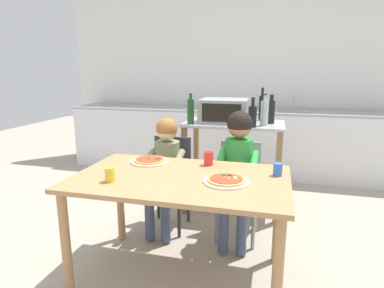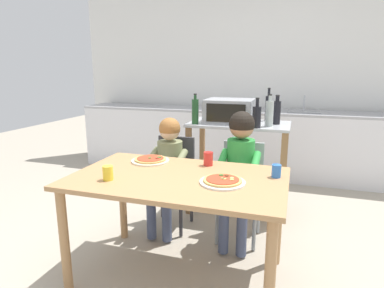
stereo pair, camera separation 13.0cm
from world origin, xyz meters
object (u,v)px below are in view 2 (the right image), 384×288
at_px(drinking_cup_yellow, 108,173).
at_px(kitchen_island_cart, 238,153).
at_px(pizza_plate_cream, 150,160).
at_px(drinking_cup_red, 208,159).
at_px(toaster_oven, 230,111).
at_px(dining_chair_right, 241,184).
at_px(child_in_green_shirt, 239,161).
at_px(pizza_plate_white, 223,181).
at_px(bottle_clear_vinegar, 257,116).
at_px(child_in_olive_shirt, 167,161).
at_px(drinking_cup_blue, 276,171).
at_px(bottle_tall_green_wine, 195,111).
at_px(bottle_slim_sauce, 268,107).
at_px(dining_chair_left, 173,175).
at_px(bottle_dark_olive_oil, 269,113).
at_px(bottle_brown_beer, 277,112).
at_px(dining_table, 178,190).

bearing_deg(drinking_cup_yellow, kitchen_island_cart, 67.96).
bearing_deg(pizza_plate_cream, drinking_cup_red, 4.51).
relative_size(toaster_oven, dining_chair_right, 0.57).
height_order(child_in_green_shirt, pizza_plate_white, child_in_green_shirt).
xyz_separation_m(kitchen_island_cart, bottle_clear_vinegar, (0.19, -0.22, 0.41)).
relative_size(dining_chair_right, drinking_cup_yellow, 8.86).
relative_size(child_in_olive_shirt, drinking_cup_yellow, 10.89).
height_order(dining_chair_right, child_in_olive_shirt, child_in_olive_shirt).
bearing_deg(drinking_cup_red, child_in_olive_shirt, 145.38).
height_order(pizza_plate_cream, drinking_cup_blue, drinking_cup_blue).
xyz_separation_m(kitchen_island_cart, bottle_tall_green_wine, (-0.39, -0.19, 0.43)).
relative_size(bottle_tall_green_wine, dining_chair_right, 0.36).
distance_m(bottle_slim_sauce, bottle_clear_vinegar, 0.46).
height_order(kitchen_island_cart, drinking_cup_red, kitchen_island_cart).
height_order(kitchen_island_cart, dining_chair_right, kitchen_island_cart).
height_order(child_in_olive_shirt, drinking_cup_red, child_in_olive_shirt).
xyz_separation_m(child_in_olive_shirt, drinking_cup_blue, (0.93, -0.43, 0.13)).
relative_size(dining_chair_right, child_in_olive_shirt, 0.81).
xyz_separation_m(dining_chair_left, child_in_olive_shirt, (0.00, -0.12, 0.17)).
height_order(kitchen_island_cart, toaster_oven, toaster_oven).
relative_size(dining_chair_right, pizza_plate_cream, 2.84).
distance_m(toaster_oven, bottle_clear_vinegar, 0.38).
distance_m(bottle_dark_olive_oil, pizza_plate_cream, 1.20).
relative_size(toaster_oven, bottle_slim_sauce, 1.39).
xyz_separation_m(kitchen_island_cart, bottle_brown_beer, (0.35, 0.04, 0.43)).
relative_size(pizza_plate_cream, pizza_plate_white, 1.01).
bearing_deg(bottle_dark_olive_oil, toaster_oven, 160.77).
bearing_deg(toaster_oven, bottle_tall_green_wine, -143.43).
distance_m(dining_chair_right, child_in_green_shirt, 0.25).
distance_m(bottle_clear_vinegar, bottle_tall_green_wine, 0.58).
bearing_deg(bottle_slim_sauce, child_in_green_shirt, -98.44).
distance_m(dining_chair_right, drinking_cup_red, 0.53).
bearing_deg(toaster_oven, drinking_cup_red, -87.56).
height_order(toaster_oven, drinking_cup_yellow, toaster_oven).
xyz_separation_m(dining_chair_right, child_in_green_shirt, (0.00, -0.11, 0.23)).
xyz_separation_m(child_in_green_shirt, drinking_cup_blue, (0.31, -0.40, 0.07)).
bearing_deg(bottle_tall_green_wine, drinking_cup_blue, -46.54).
relative_size(bottle_slim_sauce, bottle_clear_vinegar, 1.23).
bearing_deg(child_in_green_shirt, pizza_plate_white, -89.98).
bearing_deg(drinking_cup_yellow, dining_chair_left, 85.42).
distance_m(kitchen_island_cart, child_in_olive_shirt, 0.81).
distance_m(child_in_olive_shirt, drinking_cup_blue, 1.03).
relative_size(toaster_oven, dining_table, 0.33).
relative_size(bottle_slim_sauce, pizza_plate_white, 1.17).
height_order(bottle_slim_sauce, dining_table, bottle_slim_sauce).
bearing_deg(kitchen_island_cart, dining_chair_right, -77.39).
bearing_deg(child_in_olive_shirt, bottle_brown_beer, 37.80).
xyz_separation_m(toaster_oven, pizza_plate_white, (0.22, -1.30, -0.27)).
relative_size(bottle_tall_green_wine, drinking_cup_yellow, 3.15).
distance_m(toaster_oven, dining_chair_right, 0.81).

